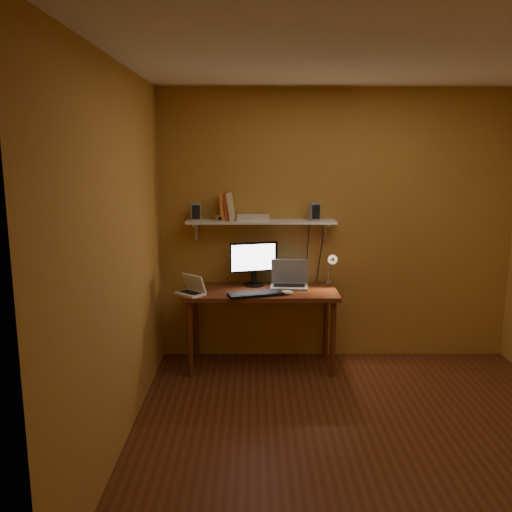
{
  "coord_description": "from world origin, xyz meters",
  "views": [
    {
      "loc": [
        -0.79,
        -3.58,
        2.01
      ],
      "look_at": [
        -0.78,
        1.18,
        1.09
      ],
      "focal_mm": 38.0,
      "sensor_mm": 36.0,
      "label": 1
    }
  ],
  "objects_px": {
    "laptop": "(289,280)",
    "speaker_right": "(314,211)",
    "mouse": "(287,292)",
    "shelf_camera": "(220,218)",
    "speaker_left": "(196,211)",
    "router": "(253,218)",
    "netbook": "(192,289)",
    "keyboard": "(256,294)",
    "desk_lamp": "(331,265)",
    "wall_shelf": "(261,222)",
    "monitor": "(254,261)",
    "desk": "(261,299)"
  },
  "relations": [
    {
      "from": "speaker_right",
      "to": "shelf_camera",
      "type": "xyz_separation_m",
      "value": [
        -0.88,
        -0.07,
        -0.06
      ]
    },
    {
      "from": "keyboard",
      "to": "desk_lamp",
      "type": "height_order",
      "value": "desk_lamp"
    },
    {
      "from": "laptop",
      "to": "mouse",
      "type": "bearing_deg",
      "value": -91.66
    },
    {
      "from": "desk_lamp",
      "to": "speaker_right",
      "type": "relative_size",
      "value": 2.26
    },
    {
      "from": "keyboard",
      "to": "shelf_camera",
      "type": "height_order",
      "value": "shelf_camera"
    },
    {
      "from": "mouse",
      "to": "netbook",
      "type": "bearing_deg",
      "value": -168.95
    },
    {
      "from": "wall_shelf",
      "to": "desk",
      "type": "bearing_deg",
      "value": -90.0
    },
    {
      "from": "keyboard",
      "to": "shelf_camera",
      "type": "distance_m",
      "value": 0.79
    },
    {
      "from": "desk",
      "to": "router",
      "type": "distance_m",
      "value": 0.76
    },
    {
      "from": "laptop",
      "to": "keyboard",
      "type": "height_order",
      "value": "laptop"
    },
    {
      "from": "desk",
      "to": "wall_shelf",
      "type": "relative_size",
      "value": 1.0
    },
    {
      "from": "laptop",
      "to": "speaker_right",
      "type": "relative_size",
      "value": 2.22
    },
    {
      "from": "laptop",
      "to": "speaker_right",
      "type": "bearing_deg",
      "value": 22.97
    },
    {
      "from": "wall_shelf",
      "to": "shelf_camera",
      "type": "relative_size",
      "value": 15.3
    },
    {
      "from": "netbook",
      "to": "router",
      "type": "bearing_deg",
      "value": 72.24
    },
    {
      "from": "monitor",
      "to": "speaker_right",
      "type": "bearing_deg",
      "value": -13.62
    },
    {
      "from": "mouse",
      "to": "shelf_camera",
      "type": "bearing_deg",
      "value": 166.4
    },
    {
      "from": "desk_lamp",
      "to": "speaker_left",
      "type": "xyz_separation_m",
      "value": [
        -1.27,
        0.07,
        0.5
      ]
    },
    {
      "from": "desk",
      "to": "desk_lamp",
      "type": "distance_m",
      "value": 0.73
    },
    {
      "from": "monitor",
      "to": "mouse",
      "type": "xyz_separation_m",
      "value": [
        0.3,
        -0.34,
        -0.22
      ]
    },
    {
      "from": "wall_shelf",
      "to": "desk_lamp",
      "type": "bearing_deg",
      "value": -5.88
    },
    {
      "from": "laptop",
      "to": "shelf_camera",
      "type": "bearing_deg",
      "value": -174.73
    },
    {
      "from": "monitor",
      "to": "router",
      "type": "bearing_deg",
      "value": 97.63
    },
    {
      "from": "desk_lamp",
      "to": "speaker_right",
      "type": "distance_m",
      "value": 0.53
    },
    {
      "from": "monitor",
      "to": "laptop",
      "type": "xyz_separation_m",
      "value": [
        0.34,
        -0.05,
        -0.17
      ]
    },
    {
      "from": "netbook",
      "to": "mouse",
      "type": "xyz_separation_m",
      "value": [
        0.86,
        -0.02,
        -0.03
      ]
    },
    {
      "from": "speaker_left",
      "to": "router",
      "type": "height_order",
      "value": "speaker_left"
    },
    {
      "from": "netbook",
      "to": "keyboard",
      "type": "relative_size",
      "value": 0.61
    },
    {
      "from": "keyboard",
      "to": "mouse",
      "type": "distance_m",
      "value": 0.28
    },
    {
      "from": "desk_lamp",
      "to": "speaker_left",
      "type": "height_order",
      "value": "speaker_left"
    },
    {
      "from": "keyboard",
      "to": "router",
      "type": "bearing_deg",
      "value": 76.76
    },
    {
      "from": "speaker_right",
      "to": "router",
      "type": "height_order",
      "value": "speaker_right"
    },
    {
      "from": "monitor",
      "to": "speaker_left",
      "type": "distance_m",
      "value": 0.72
    },
    {
      "from": "mouse",
      "to": "speaker_left",
      "type": "relative_size",
      "value": 0.63
    },
    {
      "from": "keyboard",
      "to": "speaker_left",
      "type": "xyz_separation_m",
      "value": [
        -0.56,
        0.39,
        0.69
      ]
    },
    {
      "from": "wall_shelf",
      "to": "speaker_right",
      "type": "height_order",
      "value": "speaker_right"
    },
    {
      "from": "router",
      "to": "mouse",
      "type": "bearing_deg",
      "value": -49.21
    },
    {
      "from": "mouse",
      "to": "desk_lamp",
      "type": "height_order",
      "value": "desk_lamp"
    },
    {
      "from": "laptop",
      "to": "speaker_left",
      "type": "xyz_separation_m",
      "value": [
        -0.88,
        0.07,
        0.64
      ]
    },
    {
      "from": "desk",
      "to": "laptop",
      "type": "bearing_deg",
      "value": 25.02
    },
    {
      "from": "speaker_left",
      "to": "monitor",
      "type": "bearing_deg",
      "value": -12.68
    },
    {
      "from": "desk",
      "to": "monitor",
      "type": "bearing_deg",
      "value": 111.15
    },
    {
      "from": "speaker_left",
      "to": "desk_lamp",
      "type": "bearing_deg",
      "value": -13.42
    },
    {
      "from": "wall_shelf",
      "to": "monitor",
      "type": "xyz_separation_m",
      "value": [
        -0.07,
        -0.02,
        -0.37
      ]
    },
    {
      "from": "mouse",
      "to": "speaker_right",
      "type": "relative_size",
      "value": 0.63
    },
    {
      "from": "mouse",
      "to": "speaker_right",
      "type": "bearing_deg",
      "value": 65.77
    },
    {
      "from": "laptop",
      "to": "keyboard",
      "type": "relative_size",
      "value": 0.75
    },
    {
      "from": "monitor",
      "to": "speaker_left",
      "type": "height_order",
      "value": "speaker_left"
    },
    {
      "from": "monitor",
      "to": "keyboard",
      "type": "xyz_separation_m",
      "value": [
        0.02,
        -0.37,
        -0.22
      ]
    },
    {
      "from": "shelf_camera",
      "to": "router",
      "type": "distance_m",
      "value": 0.31
    }
  ]
}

